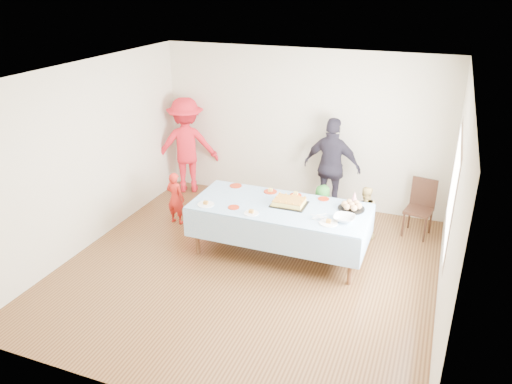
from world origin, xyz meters
TOP-DOWN VIEW (x-y plane):
  - ground at (0.00, 0.00)m, footprint 5.00×5.00m
  - room_walls at (0.05, 0.00)m, footprint 5.04×5.04m
  - party_table at (0.27, 0.54)m, footprint 2.50×1.10m
  - birthday_cake at (0.39, 0.62)m, footprint 0.49×0.38m
  - rolls_tray at (1.24, 0.79)m, footprint 0.37×0.37m
  - punch_bowl at (1.22, 0.40)m, footprint 0.29×0.29m
  - party_hat at (1.23, 1.00)m, footprint 0.11×0.11m
  - fork_pile at (0.91, 0.32)m, footprint 0.24×0.18m
  - plate_red_far_a at (-0.59, 0.98)m, footprint 0.19×0.19m
  - plate_red_far_b at (-0.02, 0.95)m, footprint 0.20×0.20m
  - plate_red_far_c at (0.38, 0.97)m, footprint 0.18×0.18m
  - plate_red_far_d at (0.79, 0.98)m, footprint 0.16×0.16m
  - plate_red_near at (-0.31, 0.25)m, footprint 0.16×0.16m
  - plate_white_left at (-0.72, 0.20)m, footprint 0.24×0.24m
  - plate_white_mid at (-0.01, 0.16)m, footprint 0.21×0.21m
  - plate_white_right at (1.04, 0.25)m, footprint 0.25×0.25m
  - dining_chair at (2.11, 1.96)m, footprint 0.46×0.46m
  - toddler_left at (-1.63, 0.90)m, footprint 0.34×0.24m
  - toddler_mid at (0.72, 1.22)m, footprint 0.48×0.35m
  - toddler_right at (1.32, 1.51)m, footprint 0.48×0.42m
  - adult_left at (-2.10, 2.20)m, footprint 1.32×1.07m
  - adult_right at (0.63, 2.20)m, footprint 1.02×0.51m

SIDE VIEW (x-z plane):
  - ground at x=0.00m, z-range 0.00..0.00m
  - toddler_right at x=1.32m, z-range 0.00..0.84m
  - toddler_left at x=-1.63m, z-range 0.00..0.88m
  - toddler_mid at x=0.72m, z-range 0.00..0.89m
  - dining_chair at x=2.11m, z-range 0.05..0.95m
  - party_table at x=0.27m, z-range 0.33..1.11m
  - plate_red_far_a at x=-0.59m, z-range 0.78..0.79m
  - plate_red_far_b at x=-0.02m, z-range 0.78..0.79m
  - plate_red_far_c at x=0.38m, z-range 0.78..0.79m
  - plate_red_far_d at x=0.79m, z-range 0.78..0.79m
  - plate_red_near at x=-0.31m, z-range 0.78..0.79m
  - plate_white_left at x=-0.72m, z-range 0.78..0.79m
  - plate_white_mid at x=-0.01m, z-range 0.78..0.79m
  - plate_white_right at x=1.04m, z-range 0.78..0.79m
  - fork_pile at x=0.91m, z-range 0.78..0.85m
  - punch_bowl at x=1.22m, z-range 0.78..0.85m
  - birthday_cake at x=0.39m, z-range 0.78..0.86m
  - rolls_tray at x=1.24m, z-range 0.77..0.88m
  - adult_right at x=0.63m, z-range 0.00..1.67m
  - party_hat at x=1.23m, z-range 0.78..0.96m
  - adult_left at x=-2.10m, z-range 0.00..1.77m
  - room_walls at x=0.05m, z-range 0.41..3.13m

